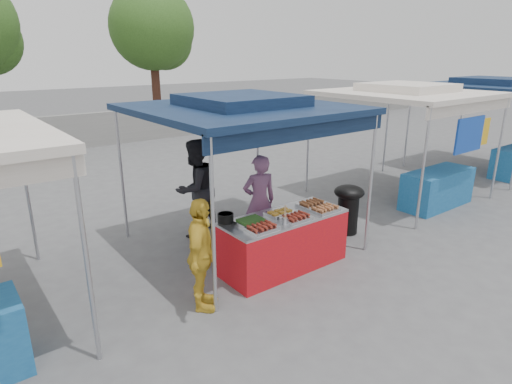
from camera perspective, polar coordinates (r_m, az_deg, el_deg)
ground_plane at (r=6.90m, az=3.08°, el=-9.56°), size 80.00×80.00×0.00m
back_wall at (r=16.34m, az=-22.99°, el=7.42°), size 40.00×0.25×1.20m
main_canopy at (r=6.93m, az=-1.89°, el=11.20°), size 3.20×3.20×2.57m
neighbor_stall_right at (r=10.10m, az=21.01°, el=7.74°), size 3.20×3.20×2.57m
neighbor_stall_far at (r=13.64m, az=30.11°, el=8.89°), size 3.20×3.20×2.57m
tree_2 at (r=19.50m, az=-13.32°, el=20.13°), size 3.53×3.48×5.97m
vendor_table at (r=6.65m, az=3.70°, el=-6.61°), size 2.00×0.80×0.85m
food_tray_fl at (r=5.93m, az=0.80°, el=-4.86°), size 0.42×0.30×0.07m
food_tray_fm at (r=6.32m, az=5.39°, el=-3.47°), size 0.42×0.30×0.07m
food_tray_fr at (r=6.72m, az=9.14°, el=-2.31°), size 0.42×0.30×0.07m
food_tray_bl at (r=6.16m, az=-0.70°, el=-3.95°), size 0.42×0.30×0.07m
food_tray_bm at (r=6.51m, az=3.21°, el=-2.77°), size 0.42×0.30×0.07m
food_tray_br at (r=6.92m, az=7.36°, el=-1.62°), size 0.42×0.30×0.07m
cooking_pot at (r=6.22m, az=-4.07°, el=-3.47°), size 0.23×0.23×0.14m
skewer_cup at (r=6.17m, az=3.90°, el=-3.87°), size 0.07×0.07×0.09m
wok_burner at (r=8.02m, az=12.21°, el=-1.69°), size 0.55×0.55×0.92m
crate_left at (r=7.11m, az=-2.40°, el=-7.37°), size 0.49×0.34×0.30m
crate_right at (r=7.37m, az=1.67°, el=-6.30°), size 0.52×0.37×0.31m
crate_stacked at (r=7.25m, az=1.69°, el=-4.09°), size 0.50×0.35×0.30m
vendor_woman at (r=7.23m, az=0.44°, el=-1.26°), size 0.67×0.53×1.61m
helper_man at (r=7.71m, az=-8.07°, el=0.46°), size 1.02×0.89×1.78m
customer_person at (r=5.51m, az=-7.35°, el=-8.39°), size 0.85×0.91×1.51m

